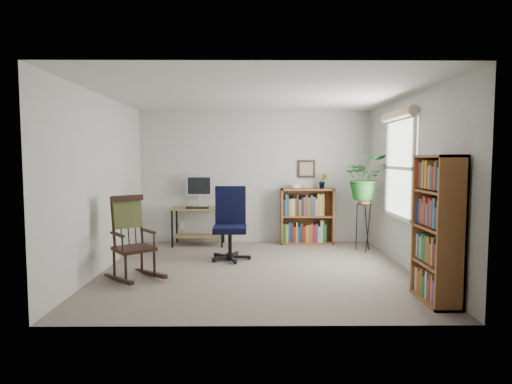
{
  "coord_description": "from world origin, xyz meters",
  "views": [
    {
      "loc": [
        -0.05,
        -5.83,
        1.54
      ],
      "look_at": [
        0.0,
        0.4,
        1.05
      ],
      "focal_mm": 30.0,
      "sensor_mm": 36.0,
      "label": 1
    }
  ],
  "objects_px": {
    "desk": "(199,226)",
    "tall_bookshelf": "(437,229)",
    "rocking_chair": "(134,237)",
    "low_bookshelf": "(307,216)",
    "office_chair": "(230,223)"
  },
  "relations": [
    {
      "from": "desk",
      "to": "low_bookshelf",
      "type": "xyz_separation_m",
      "value": [
        1.94,
        0.12,
        0.16
      ]
    },
    {
      "from": "desk",
      "to": "low_bookshelf",
      "type": "distance_m",
      "value": 1.95
    },
    {
      "from": "office_chair",
      "to": "rocking_chair",
      "type": "bearing_deg",
      "value": -138.77
    },
    {
      "from": "low_bookshelf",
      "to": "tall_bookshelf",
      "type": "bearing_deg",
      "value": -72.61
    },
    {
      "from": "office_chair",
      "to": "low_bookshelf",
      "type": "relative_size",
      "value": 1.13
    },
    {
      "from": "tall_bookshelf",
      "to": "rocking_chair",
      "type": "bearing_deg",
      "value": 165.64
    },
    {
      "from": "desk",
      "to": "rocking_chair",
      "type": "bearing_deg",
      "value": -104.38
    },
    {
      "from": "rocking_chair",
      "to": "tall_bookshelf",
      "type": "height_order",
      "value": "tall_bookshelf"
    },
    {
      "from": "desk",
      "to": "tall_bookshelf",
      "type": "relative_size",
      "value": 0.59
    },
    {
      "from": "tall_bookshelf",
      "to": "office_chair",
      "type": "bearing_deg",
      "value": 140.38
    },
    {
      "from": "desk",
      "to": "rocking_chair",
      "type": "xyz_separation_m",
      "value": [
        -0.55,
        -2.15,
        0.21
      ]
    },
    {
      "from": "desk",
      "to": "rocking_chair",
      "type": "relative_size",
      "value": 0.86
    },
    {
      "from": "rocking_chair",
      "to": "tall_bookshelf",
      "type": "xyz_separation_m",
      "value": [
        3.48,
        -0.89,
        0.25
      ]
    },
    {
      "from": "desk",
      "to": "low_bookshelf",
      "type": "height_order",
      "value": "low_bookshelf"
    },
    {
      "from": "office_chair",
      "to": "rocking_chair",
      "type": "distance_m",
      "value": 1.55
    }
  ]
}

